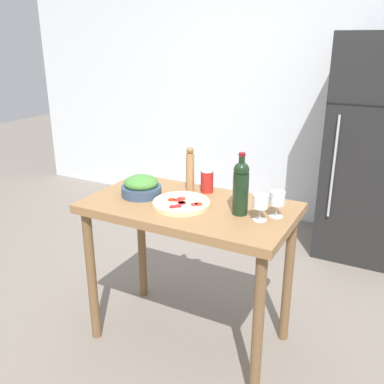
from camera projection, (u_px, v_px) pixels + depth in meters
The scene contains 11 objects.
ground_plane at pixel (190, 337), 2.68m from camera, with size 14.00×14.00×0.00m, color slate.
wall_back at pixel (297, 90), 4.03m from camera, with size 6.40×0.06×2.60m.
refrigerator at pixel (375, 149), 3.48m from camera, with size 0.72×0.74×1.81m.
prep_counter at pixel (189, 224), 2.42m from camera, with size 1.16×0.65×0.89m.
wine_bottle at pixel (241, 186), 2.19m from camera, with size 0.08×0.08×0.33m.
wine_glass_near at pixel (261, 203), 2.13m from camera, with size 0.08×0.08×0.14m.
wine_glass_far at pixel (277, 200), 2.17m from camera, with size 0.08×0.08×0.14m.
pepper_mill at pixel (190, 170), 2.52m from camera, with size 0.05×0.05×0.27m.
salad_bowl at pixel (141, 187), 2.48m from camera, with size 0.23×0.23×0.12m.
homemade_pizza at pixel (181, 203), 2.34m from camera, with size 0.32×0.32×0.03m.
salt_canister at pixel (207, 181), 2.54m from camera, with size 0.08×0.08×0.14m.
Camera 1 is at (1.04, -1.95, 1.76)m, focal length 40.00 mm.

